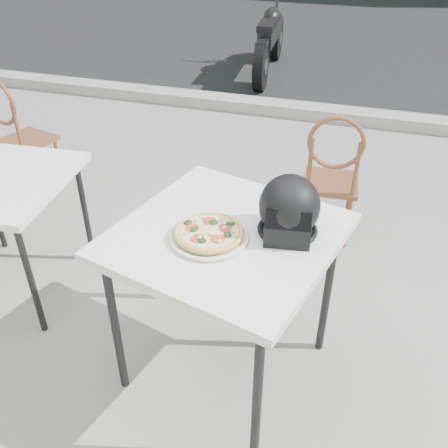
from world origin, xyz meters
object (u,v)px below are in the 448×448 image
(pizza, at_px, (209,232))
(motorcycle, at_px, (270,41))
(cafe_chair_side, at_px, (16,129))
(helmet, at_px, (289,210))
(cafe_table_main, at_px, (226,247))
(plate, at_px, (209,237))
(cafe_chair_main, at_px, (332,172))

(pizza, relative_size, motorcycle, 0.20)
(cafe_chair_side, bearing_deg, helmet, 167.01)
(cafe_table_main, xyz_separation_m, helmet, (0.25, 0.07, 0.19))
(plate, height_order, cafe_chair_side, cafe_chair_side)
(motorcycle, bearing_deg, cafe_chair_side, -112.65)
(pizza, bearing_deg, helmet, 23.41)
(cafe_chair_side, height_order, motorcycle, same)
(plate, distance_m, helmet, 0.35)
(cafe_table_main, distance_m, helmet, 0.32)
(helmet, bearing_deg, motorcycle, 94.51)
(plate, height_order, motorcycle, motorcycle)
(helmet, distance_m, cafe_chair_main, 1.28)
(cafe_table_main, height_order, cafe_chair_main, cafe_chair_main)
(cafe_table_main, distance_m, cafe_chair_main, 1.34)
(cafe_chair_main, bearing_deg, pizza, 70.02)
(cafe_table_main, relative_size, cafe_chair_side, 1.14)
(helmet, height_order, motorcycle, helmet)
(cafe_chair_main, bearing_deg, cafe_table_main, 71.58)
(pizza, xyz_separation_m, motorcycle, (-0.78, 4.82, -0.45))
(pizza, bearing_deg, plate, -86.90)
(helmet, bearing_deg, cafe_chair_main, 77.34)
(cafe_table_main, xyz_separation_m, cafe_chair_main, (0.34, 1.27, -0.24))
(pizza, bearing_deg, cafe_table_main, 48.26)
(cafe_chair_side, xyz_separation_m, motorcycle, (1.19, 3.50, -0.11))
(plate, bearing_deg, cafe_chair_main, 73.68)
(cafe_chair_main, distance_m, motorcycle, 3.67)
(pizza, height_order, cafe_chair_side, cafe_chair_side)
(helmet, relative_size, motorcycle, 0.16)
(helmet, bearing_deg, plate, -165.01)
(plate, bearing_deg, cafe_chair_side, 146.12)
(pizza, distance_m, motorcycle, 4.90)
(plate, relative_size, helmet, 1.42)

